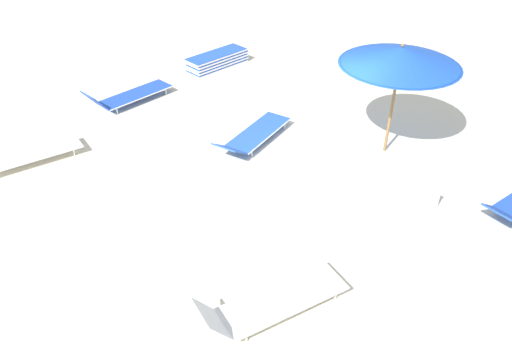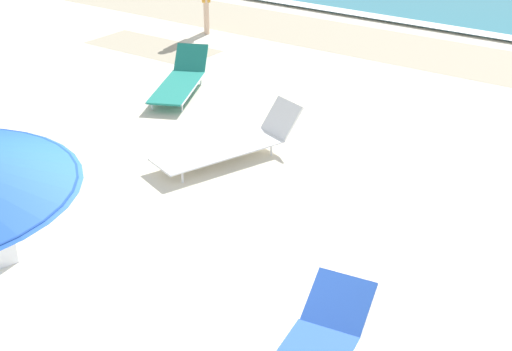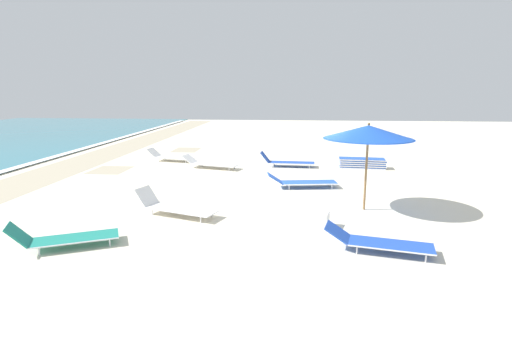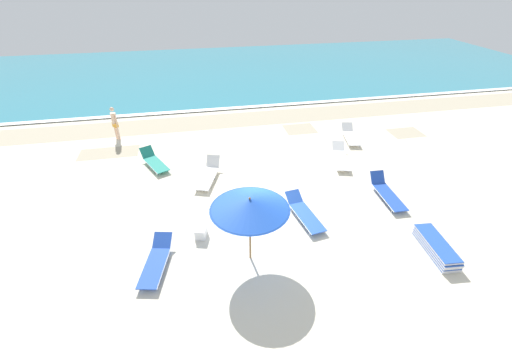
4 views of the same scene
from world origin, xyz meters
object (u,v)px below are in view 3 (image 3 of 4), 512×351
Objects in this scene: sun_lounger_near_water_left at (170,156)px; cooler_box at (318,218)px; sun_lounger_mid_beach_pair_b at (302,182)px; sun_lounger_under_umbrella at (210,163)px; sun_lounger_beside_umbrella at (174,207)px; sun_lounger_mid_beach_pair_a at (378,242)px; sun_lounger_near_water_right at (64,237)px; lounger_stack at (362,163)px; beach_umbrella at (368,132)px; sun_lounger_mid_beach_solo at (286,162)px.

sun_lounger_near_water_left reaches higher than cooler_box.
sun_lounger_under_umbrella is at bearing 42.14° from sun_lounger_mid_beach_pair_b.
sun_lounger_mid_beach_pair_a is (-1.95, -4.71, -0.01)m from sun_lounger_beside_umbrella.
sun_lounger_near_water_left is at bearing 142.71° from cooler_box.
sun_lounger_near_water_left is 9.98m from sun_lounger_near_water_right.
lounger_stack is 11.75m from sun_lounger_near_water_right.
beach_umbrella reaches higher than sun_lounger_under_umbrella.
sun_lounger_near_water_right is at bearing 156.91° from sun_lounger_mid_beach_solo.
sun_lounger_under_umbrella is 6.19m from sun_lounger_beside_umbrella.
beach_umbrella is at bearing -153.76° from sun_lounger_mid_beach_pair_b.
sun_lounger_mid_beach_solo is at bearing 94.53° from lounger_stack.
beach_umbrella reaches higher than sun_lounger_near_water_left.
cooler_box is (-6.71, -3.96, -0.02)m from sun_lounger_under_umbrella.
sun_lounger_near_water_left is (0.88, 8.29, 0.01)m from lounger_stack.
sun_lounger_beside_umbrella is 1.01× the size of sun_lounger_mid_beach_solo.
lounger_stack is 6.22m from sun_lounger_under_umbrella.
sun_lounger_near_water_right reaches higher than sun_lounger_near_water_left.
sun_lounger_near_water_right is 0.93× the size of sun_lounger_mid_beach_solo.
sun_lounger_mid_beach_pair_b is (3.20, -3.32, -0.01)m from sun_lounger_beside_umbrella.
sun_lounger_under_umbrella is at bearing -34.08° from sun_lounger_near_water_right.
sun_lounger_under_umbrella is 4.72m from sun_lounger_mid_beach_pair_b.
sun_lounger_near_water_left is 11.95m from sun_lounger_mid_beach_pair_a.
sun_lounger_near_water_right is (-9.07, 7.46, 0.01)m from lounger_stack.
sun_lounger_mid_beach_solo reaches higher than cooler_box.
sun_lounger_mid_beach_pair_b is at bearing 27.82° from sun_lounger_mid_beach_pair_a.
sun_lounger_mid_beach_pair_a is 5.34m from sun_lounger_mid_beach_pair_b.
sun_lounger_mid_beach_pair_b is at bearing -168.40° from sun_lounger_mid_beach_solo.
sun_lounger_under_umbrella is 1.06× the size of sun_lounger_beside_umbrella.
lounger_stack reaches higher than cooler_box.
sun_lounger_mid_beach_pair_a is (-8.70, 1.14, -0.00)m from lounger_stack.
sun_lounger_mid_beach_pair_b is at bearing -115.87° from sun_lounger_near_water_left.
sun_lounger_mid_beach_solo is 3.63m from sun_lounger_mid_beach_pair_b.
sun_lounger_beside_umbrella reaches higher than lounger_stack.
lounger_stack is 0.83× the size of sun_lounger_mid_beach_pair_b.
sun_lounger_beside_umbrella reaches higher than sun_lounger_mid_beach_pair_b.
lounger_stack is 0.80× the size of sun_lounger_under_umbrella.
sun_lounger_beside_umbrella is 1.05× the size of sun_lounger_mid_beach_pair_a.
cooler_box is (1.78, -5.23, -0.03)m from sun_lounger_near_water_right.
lounger_stack is at bearing -21.37° from sun_lounger_beside_umbrella.
sun_lounger_under_umbrella is 1.15× the size of sun_lounger_near_water_right.
beach_umbrella is 6.53m from sun_lounger_mid_beach_solo.
beach_umbrella reaches higher than sun_lounger_mid_beach_pair_b.
sun_lounger_mid_beach_solo is at bearing -51.21° from sun_lounger_near_water_right.
sun_lounger_beside_umbrella reaches higher than sun_lounger_mid_beach_pair_a.
cooler_box is at bearing -170.74° from sun_lounger_mid_beach_solo.
beach_umbrella reaches higher than lounger_stack.
sun_lounger_near_water_left is (7.63, 2.44, -0.01)m from sun_lounger_beside_umbrella.
sun_lounger_near_water_right is at bearing -173.29° from sun_lounger_under_umbrella.
sun_lounger_near_water_right is 3.63× the size of cooler_box.
cooler_box is at bearing -96.71° from sun_lounger_near_water_right.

